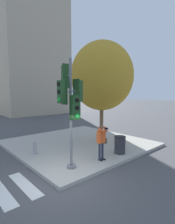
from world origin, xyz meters
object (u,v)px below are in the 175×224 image
Objects in this scene: person_photographer at (102,139)px; traffic_signal_pole at (71,98)px; street_tree at (102,76)px; trash_bin at (120,145)px; fire_hydrant at (35,148)px.

traffic_signal_pole is at bearing 171.43° from person_photographer.
street_tree is at bearing 26.05° from traffic_signal_pole.
street_tree is (3.87, 1.89, 1.28)m from traffic_signal_pole.
person_photographer is 1.84× the size of trash_bin.
fire_hydrant is (-0.40, 2.66, -2.65)m from traffic_signal_pole.
person_photographer is 1.51m from trash_bin.
person_photographer is 4.50m from street_tree.
person_photographer is at bearing -55.09° from fire_hydrant.
traffic_signal_pole is 6.69× the size of fire_hydrant.
trash_bin is (-0.84, -2.16, -3.81)m from street_tree.
trash_bin is at bearing -5.07° from traffic_signal_pole.
trash_bin reaches higher than fire_hydrant.
fire_hydrant is at bearing 169.82° from street_tree.
traffic_signal_pole reaches higher than fire_hydrant.
street_tree is at bearing 68.68° from trash_bin.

